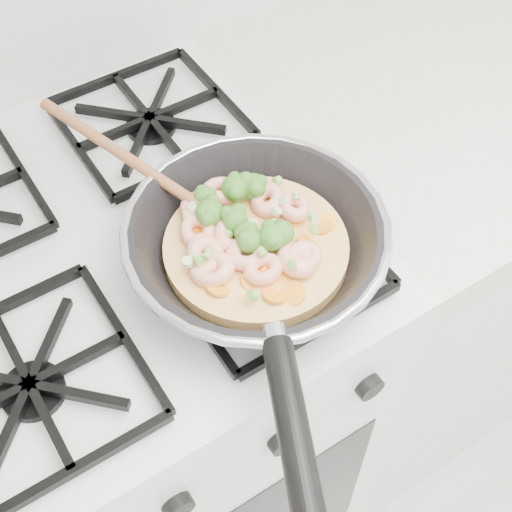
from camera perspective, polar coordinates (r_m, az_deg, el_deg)
stove at (r=1.28m, az=-8.86°, el=-11.25°), size 0.60×0.60×0.92m
counter_right at (r=1.59m, az=17.50°, el=3.19°), size 1.00×0.60×0.90m
skillet at (r=0.82m, az=-0.15°, el=1.07°), size 0.31×0.60×0.09m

